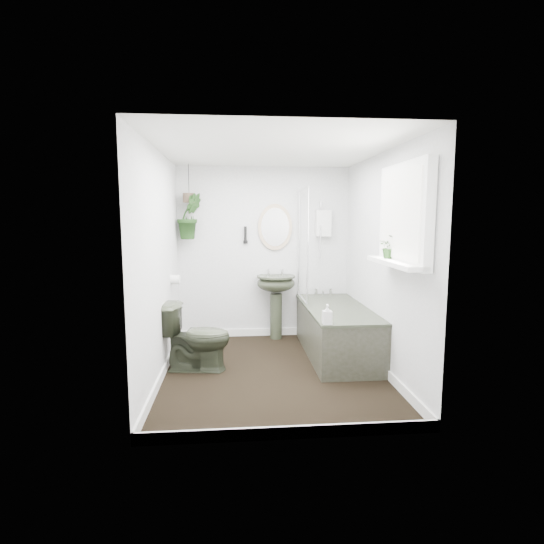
{
  "coord_description": "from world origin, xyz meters",
  "views": [
    {
      "loc": [
        -0.39,
        -4.32,
        1.63
      ],
      "look_at": [
        0.0,
        0.15,
        1.05
      ],
      "focal_mm": 28.0,
      "sensor_mm": 36.0,
      "label": 1
    }
  ],
  "objects": [
    {
      "name": "shower_box",
      "position": [
        0.8,
        1.34,
        1.55
      ],
      "size": [
        0.2,
        0.1,
        0.35
      ],
      "primitive_type": "cube",
      "color": "white",
      "rests_on": "wall_back"
    },
    {
      "name": "wall_front",
      "position": [
        0.0,
        -1.41,
        1.15
      ],
      "size": [
        2.3,
        0.02,
        2.3
      ],
      "primitive_type": "cube",
      "color": "silver",
      "rests_on": "ground"
    },
    {
      "name": "window_sill",
      "position": [
        1.02,
        -0.7,
        1.23
      ],
      "size": [
        0.18,
        1.0,
        0.04
      ],
      "primitive_type": "cube",
      "color": "white",
      "rests_on": "wall_right"
    },
    {
      "name": "toilet",
      "position": [
        -0.81,
        0.14,
        0.36
      ],
      "size": [
        0.76,
        0.5,
        0.72
      ],
      "primitive_type": "imported",
      "rotation": [
        0.0,
        0.0,
        1.43
      ],
      "color": "#2E3425",
      "rests_on": "floor"
    },
    {
      "name": "ceiling",
      "position": [
        0.0,
        0.0,
        2.31
      ],
      "size": [
        2.3,
        2.8,
        0.02
      ],
      "primitive_type": "cube",
      "color": "white",
      "rests_on": "ground"
    },
    {
      "name": "soap_bottle",
      "position": [
        0.51,
        -0.29,
        0.68
      ],
      "size": [
        0.09,
        0.1,
        0.2
      ],
      "primitive_type": "imported",
      "rotation": [
        0.0,
        0.0,
        -0.04
      ],
      "color": "black",
      "rests_on": "bathtub"
    },
    {
      "name": "wall_back",
      "position": [
        0.0,
        1.41,
        1.15
      ],
      "size": [
        2.3,
        0.02,
        2.3
      ],
      "primitive_type": "cube",
      "color": "silver",
      "rests_on": "ground"
    },
    {
      "name": "wall_left",
      "position": [
        -1.16,
        0.0,
        1.15
      ],
      "size": [
        0.02,
        2.8,
        2.3
      ],
      "primitive_type": "cube",
      "color": "silver",
      "rests_on": "ground"
    },
    {
      "name": "window_blinds",
      "position": [
        1.04,
        -0.7,
        1.65
      ],
      "size": [
        0.01,
        0.86,
        0.76
      ],
      "primitive_type": "cube",
      "color": "white",
      "rests_on": "wall_right"
    },
    {
      "name": "floor",
      "position": [
        0.0,
        0.0,
        -0.01
      ],
      "size": [
        2.3,
        2.8,
        0.02
      ],
      "primitive_type": "cube",
      "color": "black",
      "rests_on": "ground"
    },
    {
      "name": "wall_sconce",
      "position": [
        -0.25,
        1.36,
        1.4
      ],
      "size": [
        0.04,
        0.04,
        0.22
      ],
      "primitive_type": "cylinder",
      "color": "black",
      "rests_on": "wall_back"
    },
    {
      "name": "hanging_plant",
      "position": [
        -0.97,
        1.25,
        1.64
      ],
      "size": [
        0.4,
        0.37,
        0.59
      ],
      "primitive_type": "imported",
      "rotation": [
        0.0,
        0.0,
        0.42
      ],
      "color": "black",
      "rests_on": "ceiling"
    },
    {
      "name": "hanging_pot",
      "position": [
        -0.97,
        1.25,
        1.88
      ],
      "size": [
        0.16,
        0.16,
        0.12
      ],
      "primitive_type": "cylinder",
      "color": "brown",
      "rests_on": "ceiling"
    },
    {
      "name": "pedestal_sink",
      "position": [
        0.15,
        1.24,
        0.43
      ],
      "size": [
        0.56,
        0.5,
        0.87
      ],
      "primitive_type": null,
      "rotation": [
        0.0,
        0.0,
        0.14
      ],
      "color": "#2E3425",
      "rests_on": "floor"
    },
    {
      "name": "bath_screen",
      "position": [
        0.47,
        0.99,
        1.28
      ],
      "size": [
        0.04,
        0.72,
        1.4
      ],
      "primitive_type": null,
      "color": "silver",
      "rests_on": "bathtub"
    },
    {
      "name": "wall_right",
      "position": [
        1.16,
        0.0,
        1.15
      ],
      "size": [
        0.02,
        2.8,
        2.3
      ],
      "primitive_type": "cube",
      "color": "silver",
      "rests_on": "ground"
    },
    {
      "name": "sill_plant",
      "position": [
        1.05,
        -0.5,
        1.36
      ],
      "size": [
        0.24,
        0.22,
        0.22
      ],
      "primitive_type": "imported",
      "rotation": [
        0.0,
        0.0,
        -0.31
      ],
      "color": "black",
      "rests_on": "window_sill"
    },
    {
      "name": "toilet_roll_holder",
      "position": [
        -1.1,
        0.7,
        0.9
      ],
      "size": [
        0.11,
        0.11,
        0.11
      ],
      "primitive_type": "cylinder",
      "rotation": [
        0.0,
        1.57,
        0.0
      ],
      "color": "white",
      "rests_on": "wall_left"
    },
    {
      "name": "skirting",
      "position": [
        0.0,
        0.0,
        0.05
      ],
      "size": [
        2.3,
        2.8,
        0.1
      ],
      "primitive_type": "cube",
      "color": "white",
      "rests_on": "floor"
    },
    {
      "name": "bathtub",
      "position": [
        0.8,
        0.5,
        0.29
      ],
      "size": [
        0.72,
        1.72,
        0.58
      ],
      "primitive_type": null,
      "color": "#2E3425",
      "rests_on": "floor"
    },
    {
      "name": "oval_mirror",
      "position": [
        0.15,
        1.37,
        1.5
      ],
      "size": [
        0.46,
        0.03,
        0.62
      ],
      "primitive_type": "ellipsoid",
      "color": "#CCB08D",
      "rests_on": "wall_back"
    },
    {
      "name": "window_recess",
      "position": [
        1.09,
        -0.7,
        1.65
      ],
      "size": [
        0.08,
        1.0,
        0.9
      ],
      "primitive_type": "cube",
      "color": "white",
      "rests_on": "wall_right"
    }
  ]
}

